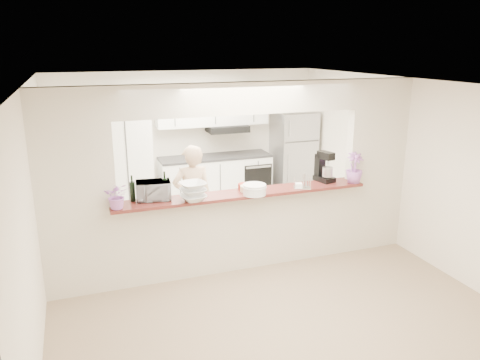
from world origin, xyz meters
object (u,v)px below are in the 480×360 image
stand_mixer (324,168)px  person (193,199)px  refrigerator (293,155)px  toaster_oven (153,190)px

stand_mixer → person: size_ratio=0.27×
refrigerator → toaster_oven: refrigerator is taller
toaster_oven → stand_mixer: stand_mixer is taller
stand_mixer → person: person is taller
refrigerator → toaster_oven: size_ratio=4.05×
refrigerator → person: size_ratio=1.08×
toaster_oven → stand_mixer: (2.40, 0.01, 0.07)m
stand_mixer → refrigerator: bearing=72.7°
stand_mixer → person: (-1.72, 0.74, -0.49)m
stand_mixer → person: 1.93m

